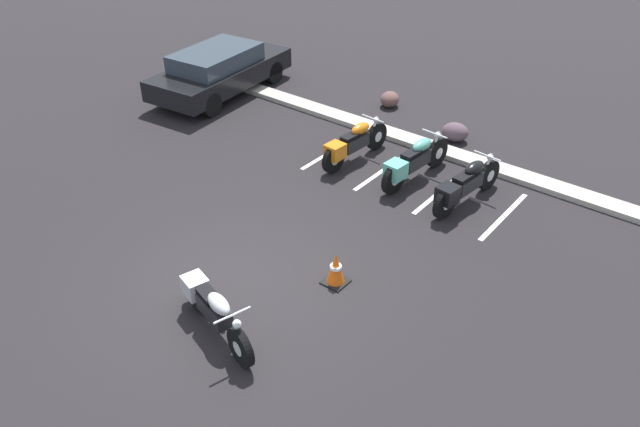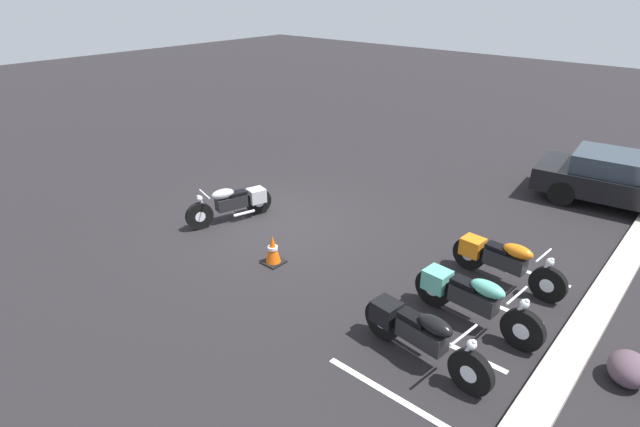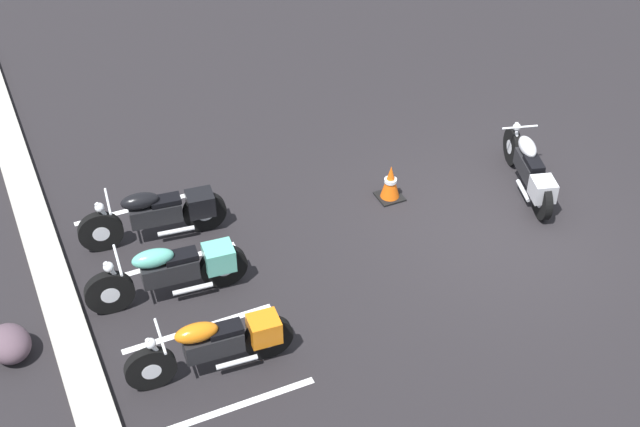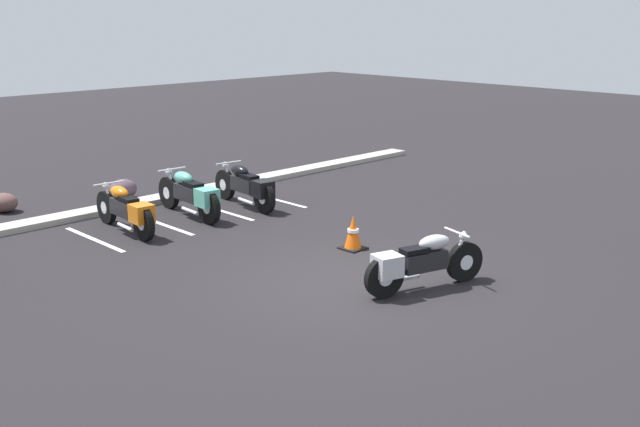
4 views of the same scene
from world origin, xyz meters
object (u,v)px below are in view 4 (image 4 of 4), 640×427
at_px(parked_bike_0, 126,209).
at_px(traffic_cone, 353,233).
at_px(motorcycle_silver_featured, 420,262).
at_px(parked_bike_2, 247,186).
at_px(landscape_rock_0, 4,203).
at_px(parked_bike_1, 191,194).
at_px(landscape_rock_1, 123,189).

xyz_separation_m(parked_bike_0, traffic_cone, (2.31, -3.67, -0.17)).
bearing_deg(motorcycle_silver_featured, parked_bike_2, 93.05).
distance_m(motorcycle_silver_featured, traffic_cone, 2.23).
xyz_separation_m(parked_bike_0, landscape_rock_0, (-1.04, 3.15, -0.25)).
bearing_deg(parked_bike_1, landscape_rock_1, 9.74).
xyz_separation_m(parked_bike_1, landscape_rock_0, (-2.57, 3.05, -0.27)).
bearing_deg(parked_bike_0, parked_bike_2, -87.43).
bearing_deg(traffic_cone, landscape_rock_0, 116.14).
distance_m(parked_bike_2, landscape_rock_1, 2.92).
relative_size(parked_bike_1, landscape_rock_1, 3.53).
bearing_deg(traffic_cone, parked_bike_1, 101.74).
bearing_deg(parked_bike_2, landscape_rock_0, 56.81).
xyz_separation_m(motorcycle_silver_featured, landscape_rock_0, (-2.57, 8.91, -0.24)).
relative_size(parked_bike_0, parked_bike_1, 0.96).
distance_m(parked_bike_0, parked_bike_1, 1.53).
xyz_separation_m(parked_bike_0, landscape_rock_1, (1.32, 2.41, -0.23)).
distance_m(motorcycle_silver_featured, parked_bike_2, 5.83).
height_order(parked_bike_2, landscape_rock_0, parked_bike_2).
bearing_deg(landscape_rock_1, parked_bike_2, -58.48).
distance_m(parked_bike_2, traffic_cone, 3.64).
bearing_deg(landscape_rock_1, traffic_cone, -80.75).
bearing_deg(landscape_rock_1, parked_bike_1, -84.86).
distance_m(motorcycle_silver_featured, landscape_rock_1, 8.17).
bearing_deg(parked_bike_0, traffic_cone, -143.82).
xyz_separation_m(motorcycle_silver_featured, landscape_rock_1, (-0.21, 8.17, -0.22)).
xyz_separation_m(parked_bike_2, landscape_rock_1, (-1.52, 2.48, -0.24)).
relative_size(parked_bike_2, traffic_cone, 3.64).
relative_size(motorcycle_silver_featured, parked_bike_0, 0.94).
bearing_deg(landscape_rock_0, parked_bike_1, -49.96).
height_order(landscape_rock_1, traffic_cone, traffic_cone).
xyz_separation_m(landscape_rock_1, traffic_cone, (0.99, -6.08, 0.06)).
height_order(motorcycle_silver_featured, parked_bike_1, parked_bike_1).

